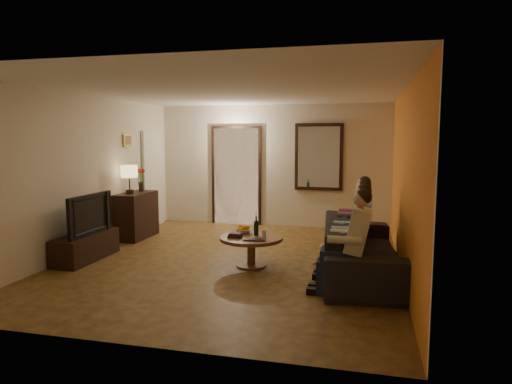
% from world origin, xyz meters
% --- Properties ---
extents(floor, '(5.00, 6.00, 0.01)m').
position_xyz_m(floor, '(0.00, 0.00, 0.00)').
color(floor, '#432A12').
rests_on(floor, ground).
extents(ceiling, '(5.00, 6.00, 0.01)m').
position_xyz_m(ceiling, '(0.00, 0.00, 2.60)').
color(ceiling, white).
rests_on(ceiling, back_wall).
extents(back_wall, '(5.00, 0.02, 2.60)m').
position_xyz_m(back_wall, '(0.00, 3.00, 1.30)').
color(back_wall, beige).
rests_on(back_wall, floor).
extents(front_wall, '(5.00, 0.02, 2.60)m').
position_xyz_m(front_wall, '(0.00, -3.00, 1.30)').
color(front_wall, beige).
rests_on(front_wall, floor).
extents(left_wall, '(0.02, 6.00, 2.60)m').
position_xyz_m(left_wall, '(-2.50, 0.00, 1.30)').
color(left_wall, beige).
rests_on(left_wall, floor).
extents(right_wall, '(0.02, 6.00, 2.60)m').
position_xyz_m(right_wall, '(2.50, 0.00, 1.30)').
color(right_wall, beige).
rests_on(right_wall, floor).
extents(orange_accent, '(0.01, 6.00, 2.60)m').
position_xyz_m(orange_accent, '(2.49, 0.00, 1.30)').
color(orange_accent, orange).
rests_on(orange_accent, right_wall).
extents(kitchen_doorway, '(1.00, 0.06, 2.10)m').
position_xyz_m(kitchen_doorway, '(-0.80, 2.98, 1.05)').
color(kitchen_doorway, '#FFE0A5').
rests_on(kitchen_doorway, floor).
extents(door_trim, '(1.12, 0.04, 2.22)m').
position_xyz_m(door_trim, '(-0.80, 2.97, 1.05)').
color(door_trim, black).
rests_on(door_trim, floor).
extents(fridge_glimpse, '(0.45, 0.03, 1.70)m').
position_xyz_m(fridge_glimpse, '(-0.55, 2.98, 0.90)').
color(fridge_glimpse, silver).
rests_on(fridge_glimpse, floor).
extents(mirror_frame, '(1.00, 0.05, 1.40)m').
position_xyz_m(mirror_frame, '(1.00, 2.96, 1.50)').
color(mirror_frame, black).
rests_on(mirror_frame, back_wall).
extents(mirror_glass, '(0.86, 0.02, 1.26)m').
position_xyz_m(mirror_glass, '(1.00, 2.93, 1.50)').
color(mirror_glass, white).
rests_on(mirror_glass, back_wall).
extents(white_door, '(0.06, 0.85, 2.04)m').
position_xyz_m(white_door, '(-2.46, 2.30, 1.02)').
color(white_door, white).
rests_on(white_door, floor).
extents(framed_art, '(0.03, 0.28, 0.24)m').
position_xyz_m(framed_art, '(-2.47, 1.30, 1.85)').
color(framed_art, '#B28C33').
rests_on(framed_art, left_wall).
extents(art_canvas, '(0.01, 0.22, 0.18)m').
position_xyz_m(art_canvas, '(-2.46, 1.30, 1.85)').
color(art_canvas, brown).
rests_on(art_canvas, left_wall).
extents(dresser, '(0.45, 0.97, 0.87)m').
position_xyz_m(dresser, '(-2.25, 1.15, 0.43)').
color(dresser, black).
rests_on(dresser, floor).
extents(table_lamp, '(0.30, 0.30, 0.54)m').
position_xyz_m(table_lamp, '(-2.25, 0.93, 1.14)').
color(table_lamp, beige).
rests_on(table_lamp, dresser).
extents(flower_vase, '(0.14, 0.14, 0.44)m').
position_xyz_m(flower_vase, '(-2.25, 1.37, 1.09)').
color(flower_vase, '#B51F13').
rests_on(flower_vase, dresser).
extents(tv_stand, '(0.45, 1.23, 0.41)m').
position_xyz_m(tv_stand, '(-2.25, -0.48, 0.20)').
color(tv_stand, black).
rests_on(tv_stand, floor).
extents(tv, '(1.09, 0.14, 0.63)m').
position_xyz_m(tv, '(-2.25, -0.48, 0.72)').
color(tv, black).
rests_on(tv, tv_stand).
extents(sofa, '(2.64, 1.20, 0.75)m').
position_xyz_m(sofa, '(1.94, -0.24, 0.37)').
color(sofa, black).
rests_on(sofa, floor).
extents(person_a, '(0.60, 0.40, 1.20)m').
position_xyz_m(person_a, '(1.84, -1.14, 0.60)').
color(person_a, tan).
rests_on(person_a, sofa).
extents(person_b, '(0.60, 0.40, 1.20)m').
position_xyz_m(person_b, '(1.84, -0.54, 0.60)').
color(person_b, tan).
rests_on(person_b, sofa).
extents(person_c, '(0.60, 0.40, 1.20)m').
position_xyz_m(person_c, '(1.84, 0.06, 0.60)').
color(person_c, tan).
rests_on(person_c, sofa).
extents(person_d, '(0.60, 0.40, 1.20)m').
position_xyz_m(person_d, '(1.84, 0.66, 0.60)').
color(person_d, tan).
rests_on(person_d, sofa).
extents(dog, '(0.59, 0.32, 0.56)m').
position_xyz_m(dog, '(1.59, 0.09, 0.28)').
color(dog, '#B47953').
rests_on(dog, floor).
extents(coffee_table, '(0.99, 0.99, 0.45)m').
position_xyz_m(coffee_table, '(0.36, -0.23, 0.23)').
color(coffee_table, brown).
rests_on(coffee_table, floor).
extents(bowl, '(0.26, 0.26, 0.06)m').
position_xyz_m(bowl, '(0.18, -0.01, 0.48)').
color(bowl, white).
rests_on(bowl, coffee_table).
extents(oranges, '(0.20, 0.20, 0.08)m').
position_xyz_m(oranges, '(0.18, -0.01, 0.55)').
color(oranges, orange).
rests_on(oranges, bowl).
extents(wine_bottle, '(0.07, 0.07, 0.31)m').
position_xyz_m(wine_bottle, '(0.41, -0.13, 0.60)').
color(wine_bottle, black).
rests_on(wine_bottle, coffee_table).
extents(wine_glass, '(0.06, 0.06, 0.10)m').
position_xyz_m(wine_glass, '(0.54, -0.18, 0.50)').
color(wine_glass, silver).
rests_on(wine_glass, coffee_table).
extents(book_stack, '(0.20, 0.15, 0.07)m').
position_xyz_m(book_stack, '(0.14, -0.33, 0.48)').
color(book_stack, black).
rests_on(book_stack, coffee_table).
extents(laptop, '(0.33, 0.22, 0.03)m').
position_xyz_m(laptop, '(0.46, -0.51, 0.46)').
color(laptop, black).
rests_on(laptop, coffee_table).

